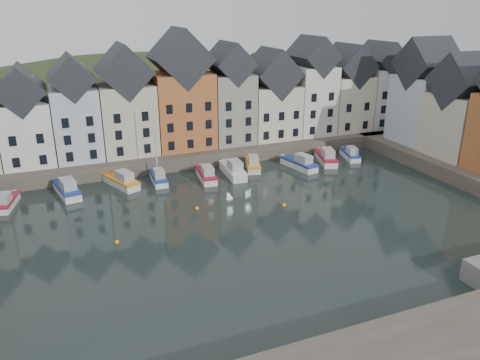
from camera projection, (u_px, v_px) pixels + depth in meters
ground at (255, 232)px, 49.66m from camera, size 260.00×260.00×0.00m
far_quay at (180, 149)px, 75.34m from camera, size 90.00×16.00×2.00m
hillside at (153, 199)px, 104.55m from camera, size 153.60×70.40×64.00m
far_terrace at (201, 101)px, 71.98m from camera, size 72.37×8.16×17.78m
right_terrace at (465, 109)px, 66.24m from camera, size 8.30×24.25×16.36m
mooring_buoys at (204, 217)px, 52.82m from camera, size 20.50×5.50×0.50m
boat_a at (7, 202)px, 55.70m from camera, size 2.80×5.69×2.10m
boat_b at (67, 189)px, 59.20m from camera, size 3.36×7.06×2.61m
boat_c at (122, 181)px, 62.05m from camera, size 4.30×6.89×2.53m
boat_d at (158, 177)px, 63.56m from camera, size 2.10×5.84×10.99m
boat_e at (207, 175)px, 64.51m from camera, size 2.58×6.40×2.39m
boat_f at (233, 170)px, 65.99m from camera, size 2.61×7.12×2.69m
boat_g at (253, 164)px, 68.88m from camera, size 3.72×6.40×2.35m
boat_h at (300, 163)px, 69.00m from camera, size 3.29×6.87×2.53m
boat_i at (326, 158)px, 71.60m from camera, size 4.05×7.11×2.61m
boat_j at (350, 154)px, 73.58m from camera, size 3.21×5.96×2.19m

